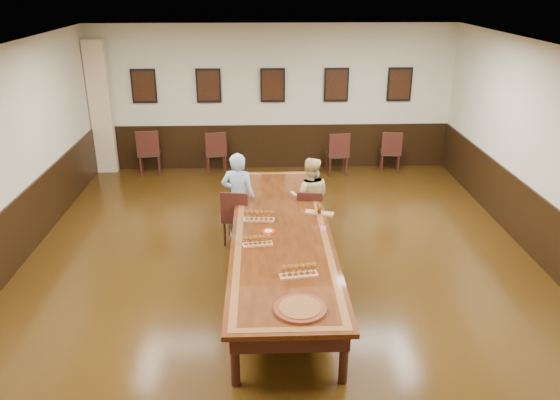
{
  "coord_description": "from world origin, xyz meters",
  "views": [
    {
      "loc": [
        -0.27,
        -7.04,
        4.09
      ],
      "look_at": [
        0.0,
        0.5,
        1.0
      ],
      "focal_mm": 35.0,
      "sensor_mm": 36.0,
      "label": 1
    }
  ],
  "objects_px": {
    "spare_chair_a": "(149,151)",
    "spare_chair_d": "(390,151)",
    "chair_man": "(237,215)",
    "chair_woman": "(309,213)",
    "spare_chair_c": "(337,153)",
    "spare_chair_b": "(215,152)",
    "person_man": "(238,197)",
    "carved_platter": "(300,309)",
    "person_woman": "(310,197)",
    "conference_table": "(281,238)"
  },
  "relations": [
    {
      "from": "spare_chair_a",
      "to": "spare_chair_d",
      "type": "distance_m",
      "value": 5.39
    },
    {
      "from": "spare_chair_b",
      "to": "spare_chair_d",
      "type": "height_order",
      "value": "spare_chair_b"
    },
    {
      "from": "chair_man",
      "to": "carved_platter",
      "type": "xyz_separation_m",
      "value": [
        0.8,
        -3.19,
        0.3
      ]
    },
    {
      "from": "spare_chair_b",
      "to": "spare_chair_a",
      "type": "bearing_deg",
      "value": -10.4
    },
    {
      "from": "spare_chair_a",
      "to": "spare_chair_d",
      "type": "height_order",
      "value": "spare_chair_a"
    },
    {
      "from": "person_woman",
      "to": "conference_table",
      "type": "relative_size",
      "value": 0.28
    },
    {
      "from": "chair_woman",
      "to": "spare_chair_a",
      "type": "xyz_separation_m",
      "value": [
        -3.27,
        3.39,
        0.07
      ]
    },
    {
      "from": "spare_chair_a",
      "to": "carved_platter",
      "type": "relative_size",
      "value": 1.71
    },
    {
      "from": "spare_chair_d",
      "to": "person_woman",
      "type": "bearing_deg",
      "value": 64.46
    },
    {
      "from": "spare_chair_d",
      "to": "spare_chair_a",
      "type": "bearing_deg",
      "value": 6.91
    },
    {
      "from": "person_man",
      "to": "person_woman",
      "type": "relative_size",
      "value": 1.09
    },
    {
      "from": "spare_chair_a",
      "to": "person_woman",
      "type": "distance_m",
      "value": 4.66
    },
    {
      "from": "carved_platter",
      "to": "spare_chair_c",
      "type": "bearing_deg",
      "value": 78.84
    },
    {
      "from": "person_woman",
      "to": "carved_platter",
      "type": "distance_m",
      "value": 3.42
    },
    {
      "from": "spare_chair_c",
      "to": "person_man",
      "type": "distance_m",
      "value": 3.85
    },
    {
      "from": "spare_chair_b",
      "to": "conference_table",
      "type": "height_order",
      "value": "spare_chair_b"
    },
    {
      "from": "spare_chair_a",
      "to": "carved_platter",
      "type": "bearing_deg",
      "value": 105.99
    },
    {
      "from": "spare_chair_c",
      "to": "person_woman",
      "type": "distance_m",
      "value": 3.26
    },
    {
      "from": "spare_chair_c",
      "to": "person_woman",
      "type": "height_order",
      "value": "person_woman"
    },
    {
      "from": "chair_woman",
      "to": "person_man",
      "type": "height_order",
      "value": "person_man"
    },
    {
      "from": "spare_chair_a",
      "to": "spare_chair_b",
      "type": "relative_size",
      "value": 1.06
    },
    {
      "from": "carved_platter",
      "to": "person_man",
      "type": "bearing_deg",
      "value": 103.36
    },
    {
      "from": "chair_man",
      "to": "person_man",
      "type": "height_order",
      "value": "person_man"
    },
    {
      "from": "conference_table",
      "to": "spare_chair_b",
      "type": "bearing_deg",
      "value": 105.51
    },
    {
      "from": "person_man",
      "to": "carved_platter",
      "type": "relative_size",
      "value": 2.51
    },
    {
      "from": "spare_chair_c",
      "to": "person_man",
      "type": "height_order",
      "value": "person_man"
    },
    {
      "from": "spare_chair_a",
      "to": "spare_chair_d",
      "type": "relative_size",
      "value": 1.08
    },
    {
      "from": "spare_chair_c",
      "to": "chair_woman",
      "type": "bearing_deg",
      "value": 70.73
    },
    {
      "from": "person_man",
      "to": "chair_woman",
      "type": "bearing_deg",
      "value": -169.15
    },
    {
      "from": "spare_chair_c",
      "to": "spare_chair_d",
      "type": "height_order",
      "value": "spare_chair_c"
    },
    {
      "from": "conference_table",
      "to": "person_man",
      "type": "bearing_deg",
      "value": 117.89
    },
    {
      "from": "chair_woman",
      "to": "carved_platter",
      "type": "bearing_deg",
      "value": 89.51
    },
    {
      "from": "spare_chair_b",
      "to": "spare_chair_c",
      "type": "height_order",
      "value": "spare_chair_b"
    },
    {
      "from": "chair_woman",
      "to": "conference_table",
      "type": "relative_size",
      "value": 0.18
    },
    {
      "from": "spare_chair_b",
      "to": "person_man",
      "type": "relative_size",
      "value": 0.64
    },
    {
      "from": "chair_woman",
      "to": "chair_man",
      "type": "bearing_deg",
      "value": 11.52
    },
    {
      "from": "chair_woman",
      "to": "person_woman",
      "type": "height_order",
      "value": "person_woman"
    },
    {
      "from": "chair_man",
      "to": "spare_chair_d",
      "type": "xyz_separation_m",
      "value": [
        3.31,
        3.47,
        0.0
      ]
    },
    {
      "from": "chair_man",
      "to": "conference_table",
      "type": "bearing_deg",
      "value": 130.95
    },
    {
      "from": "chair_man",
      "to": "chair_woman",
      "type": "relative_size",
      "value": 1.07
    },
    {
      "from": "spare_chair_d",
      "to": "person_man",
      "type": "bearing_deg",
      "value": 52.94
    },
    {
      "from": "chair_woman",
      "to": "carved_platter",
      "type": "height_order",
      "value": "chair_woman"
    },
    {
      "from": "spare_chair_d",
      "to": "carved_platter",
      "type": "relative_size",
      "value": 1.58
    },
    {
      "from": "chair_woman",
      "to": "spare_chair_c",
      "type": "xyz_separation_m",
      "value": [
        0.89,
        3.23,
        0.04
      ]
    },
    {
      "from": "person_man",
      "to": "carved_platter",
      "type": "xyz_separation_m",
      "value": [
        0.78,
        -3.29,
        0.02
      ]
    },
    {
      "from": "spare_chair_b",
      "to": "carved_platter",
      "type": "relative_size",
      "value": 1.62
    },
    {
      "from": "chair_man",
      "to": "person_woman",
      "type": "bearing_deg",
      "value": -160.08
    },
    {
      "from": "spare_chair_c",
      "to": "carved_platter",
      "type": "height_order",
      "value": "spare_chair_c"
    },
    {
      "from": "spare_chair_c",
      "to": "person_man",
      "type": "xyz_separation_m",
      "value": [
        -2.07,
        -3.24,
        0.27
      ]
    },
    {
      "from": "conference_table",
      "to": "carved_platter",
      "type": "relative_size",
      "value": 8.32
    }
  ]
}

